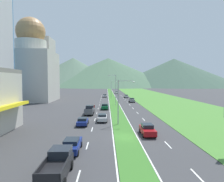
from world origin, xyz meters
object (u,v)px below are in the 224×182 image
street_lamp_near (120,99)px  car_4 (102,117)px  car_1 (83,121)px  car_5 (132,100)px  street_lamp_mid (115,88)px  motorcycle_rider (94,108)px  car_8 (72,145)px  car_0 (105,107)px  pickup_truck_0 (89,110)px  pickup_truck_1 (57,165)px  car_2 (126,96)px  car_3 (105,96)px  car_6 (147,130)px  street_lamp_far (112,88)px  car_7 (117,92)px

street_lamp_near → car_4: street_lamp_near is taller
car_1 → car_5: bearing=-19.9°
street_lamp_mid → motorcycle_rider: (-6.17, -11.56, -4.94)m
car_8 → car_4: bearing=-10.7°
street_lamp_mid → car_8: 43.18m
car_0 → car_1: size_ratio=1.02×
pickup_truck_0 → pickup_truck_1: size_ratio=1.00×
car_2 → car_4: (-10.12, -53.74, 0.01)m
car_3 → car_8: bearing=177.5°
car_1 → motorcycle_rider: bearing=-3.2°
car_6 → car_0: bearing=-166.1°
car_1 → pickup_truck_0: size_ratio=0.76×
street_lamp_far → car_6: size_ratio=1.79×
street_lamp_mid → car_7: 57.24m
car_4 → car_3: bearing=-0.0°
street_lamp_far → car_6: (3.53, -64.59, -3.89)m
motorcycle_rider → car_3: bearing=-3.4°
car_3 → car_5: car_5 is taller
car_1 → car_4: 4.96m
car_5 → pickup_truck_1: bearing=-13.5°
street_lamp_near → car_2: 57.43m
car_2 → motorcycle_rider: 41.64m
car_2 → car_3: 10.58m
street_lamp_near → pickup_truck_1: street_lamp_near is taller
car_0 → car_7: bearing=-5.8°
street_lamp_near → street_lamp_mid: size_ratio=0.82×
car_7 → car_0: bearing=-5.8°
street_lamp_far → car_4: street_lamp_far is taller
street_lamp_near → car_3: street_lamp_near is taller
car_1 → car_4: bearing=-44.9°
car_1 → motorcycle_rider: size_ratio=2.06×
pickup_truck_0 → motorcycle_rider: 5.71m
pickup_truck_0 → motorcycle_rider: pickup_truck_0 is taller
street_lamp_far → motorcycle_rider: 40.98m
car_0 → car_7: (6.69, 66.18, -0.07)m
car_3 → pickup_truck_1: bearing=177.5°
street_lamp_mid → motorcycle_rider: size_ratio=5.01×
street_lamp_mid → car_6: size_ratio=2.23×
car_2 → car_3: (-10.08, 3.20, -0.02)m
car_1 → street_lamp_near: bearing=-86.9°
car_8 → pickup_truck_0: (-0.12, 25.15, 0.22)m
street_lamp_far → street_lamp_near: bearing=-90.1°
car_1 → car_3: car_3 is taller
car_2 → car_6: size_ratio=0.89×
car_0 → pickup_truck_1: pickup_truck_1 is taller
car_1 → car_4: size_ratio=0.92×
car_1 → car_8: (0.33, -13.21, 0.03)m
car_1 → motorcycle_rider: 17.62m
pickup_truck_0 → pickup_truck_1: same height
street_lamp_near → car_8: size_ratio=1.73×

